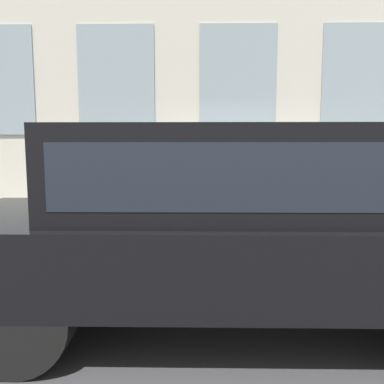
% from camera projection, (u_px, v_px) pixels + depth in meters
% --- Properties ---
extents(ground_plane, '(80.00, 80.00, 0.00)m').
position_uv_depth(ground_plane, '(254.00, 277.00, 4.66)').
color(ground_plane, '#38383A').
extents(sidewalk, '(2.25, 60.00, 0.15)m').
position_uv_depth(sidewalk, '(243.00, 248.00, 5.77)').
color(sidewalk, gray).
rests_on(sidewalk, ground_plane).
extents(building_facade, '(0.33, 40.00, 8.30)m').
position_uv_depth(building_facade, '(238.00, 3.00, 6.57)').
color(building_facade, beige).
rests_on(building_facade, ground_plane).
extents(fire_hydrant, '(0.35, 0.46, 0.84)m').
position_uv_depth(fire_hydrant, '(211.00, 222.00, 5.21)').
color(fire_hydrant, '#2D7260').
rests_on(fire_hydrant, sidewalk).
extents(person, '(0.37, 0.24, 1.51)m').
position_uv_depth(person, '(173.00, 186.00, 5.46)').
color(person, '#726651').
rests_on(person, sidewalk).
extents(parked_truck_black_near, '(1.85, 5.06, 1.77)m').
position_uv_depth(parked_truck_black_near, '(237.00, 212.00, 3.33)').
color(parked_truck_black_near, black).
rests_on(parked_truck_black_near, ground_plane).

